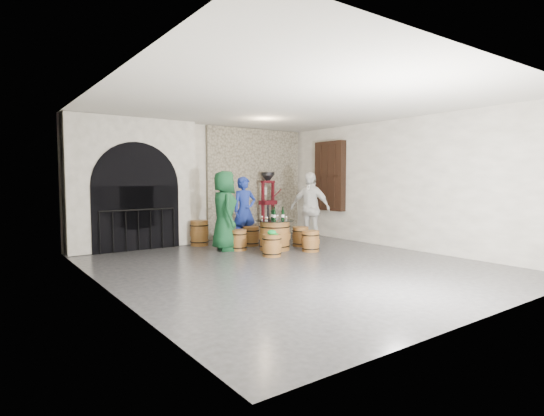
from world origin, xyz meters
TOP-DOWN VIEW (x-y plane):
  - ground at (0.00, 0.00)m, footprint 8.00×8.00m
  - wall_back at (0.00, 4.00)m, footprint 8.00×0.00m
  - wall_front at (0.00, -4.00)m, footprint 8.00×0.00m
  - wall_left at (-3.50, 0.00)m, footprint 0.00×8.00m
  - wall_right at (3.50, 0.00)m, footprint 0.00×8.00m
  - ceiling at (0.00, 0.00)m, footprint 8.00×8.00m
  - stone_facing_panel at (1.80, 3.94)m, footprint 3.20×0.12m
  - arched_opening at (-1.90, 3.74)m, footprint 3.10×0.60m
  - shuttered_window at (3.38, 2.40)m, footprint 0.23×1.10m
  - barrel_table at (0.81, 1.60)m, footprint 0.93×0.93m
  - barrel_stool_left at (0.07, 2.08)m, footprint 0.44×0.44m
  - barrel_stool_far at (0.70, 2.48)m, footprint 0.44×0.44m
  - barrel_stool_right at (1.69, 1.68)m, footprint 0.44×0.44m
  - barrel_stool_near_right at (1.38, 0.93)m, footprint 0.44×0.44m
  - barrel_stool_near_left at (0.24, 0.93)m, footprint 0.44×0.44m
  - green_cap at (0.25, 0.93)m, footprint 0.24×0.20m
  - person_green at (-0.20, 2.25)m, footprint 0.85×1.07m
  - person_blue at (0.66, 2.73)m, footprint 0.69×0.49m
  - person_white at (2.02, 1.70)m, footprint 0.86×1.20m
  - wine_bottle_left at (0.79, 1.59)m, footprint 0.08×0.08m
  - wine_bottle_center at (0.99, 1.50)m, footprint 0.08×0.08m
  - wine_bottle_right at (0.83, 1.71)m, footprint 0.08×0.08m
  - tasting_glass_a at (0.56, 1.57)m, footprint 0.05×0.05m
  - tasting_glass_b at (1.00, 1.76)m, footprint 0.05×0.05m
  - tasting_glass_c at (0.59, 1.81)m, footprint 0.05×0.05m
  - tasting_glass_d at (1.11, 1.88)m, footprint 0.05×0.05m
  - tasting_glass_e at (1.04, 1.44)m, footprint 0.05×0.05m
  - tasting_glass_f at (0.56, 1.61)m, footprint 0.05×0.05m
  - side_barrel at (-0.37, 3.29)m, footprint 0.49×0.49m
  - corking_press at (1.95, 3.49)m, footprint 0.81×0.50m
  - control_box at (2.05, 3.86)m, footprint 0.18×0.10m

SIDE VIEW (x-z plane):
  - ground at x=0.00m, z-range 0.00..0.00m
  - barrel_stool_left at x=0.07m, z-range 0.00..0.49m
  - barrel_stool_far at x=0.70m, z-range 0.00..0.49m
  - barrel_stool_right at x=1.69m, z-range 0.00..0.49m
  - barrel_stool_near_right at x=1.38m, z-range 0.00..0.49m
  - barrel_stool_near_left at x=0.24m, z-range 0.00..0.49m
  - side_barrel at x=-0.37m, z-range 0.00..0.65m
  - barrel_table at x=0.81m, z-range 0.00..0.72m
  - green_cap at x=0.25m, z-range 0.48..0.59m
  - tasting_glass_a at x=0.56m, z-range 0.72..0.82m
  - tasting_glass_b at x=1.00m, z-range 0.72..0.82m
  - tasting_glass_c at x=0.59m, z-range 0.72..0.82m
  - tasting_glass_d at x=1.11m, z-range 0.72..0.82m
  - tasting_glass_e at x=1.04m, z-range 0.72..0.82m
  - tasting_glass_f at x=0.56m, z-range 0.72..0.82m
  - wine_bottle_left at x=0.79m, z-range 0.69..1.02m
  - wine_bottle_center at x=0.99m, z-range 0.69..1.02m
  - wine_bottle_right at x=0.83m, z-range 0.69..1.02m
  - person_blue at x=0.66m, z-range 0.00..1.77m
  - person_white at x=2.02m, z-range 0.00..1.90m
  - person_green at x=-0.20m, z-range 0.00..1.92m
  - corking_press at x=1.95m, z-range 0.16..2.07m
  - control_box at x=2.05m, z-range 1.24..1.46m
  - arched_opening at x=-1.90m, z-range -0.01..3.18m
  - wall_back at x=0.00m, z-range -2.40..5.60m
  - wall_front at x=0.00m, z-range -2.40..5.60m
  - wall_left at x=-3.50m, z-range -2.40..5.60m
  - wall_right at x=3.50m, z-range -2.40..5.60m
  - stone_facing_panel at x=1.80m, z-range 0.01..3.19m
  - shuttered_window at x=3.38m, z-range 0.80..2.80m
  - ceiling at x=0.00m, z-range 3.20..3.20m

